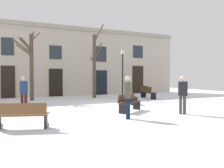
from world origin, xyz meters
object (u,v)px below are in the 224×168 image
Objects in this scene: tree_left_of_center at (95,64)px; person_crossing_plaza at (183,93)px; bench_near_lamp at (130,96)px; person_near_bench at (128,95)px; bench_near_center_tree at (129,102)px; tree_center at (31,63)px; streetlamp at (123,68)px; litter_bin at (144,90)px; bench_facing_shops at (147,92)px; person_strolling at (24,91)px; bench_back_to_back_right at (22,115)px.

person_crossing_plaza is (0.60, -9.07, -1.71)m from tree_left_of_center.
bench_near_lamp is 5.20m from person_near_bench.
person_near_bench is at bearing -156.07° from bench_near_center_tree.
tree_center reaches higher than person_near_bench.
streetlamp reaches higher than person_near_bench.
litter_bin is (9.73, 0.38, -2.18)m from tree_center.
bench_facing_shops is 9.37m from person_strolling.
tree_center is 7.35m from bench_near_lamp.
person_strolling is (-10.66, -4.78, 0.53)m from litter_bin.
bench_back_to_back_right is at bearing -135.36° from streetlamp.
bench_near_lamp is at bearing 23.78° from bench_near_center_tree.
tree_left_of_center is 2.22m from streetlamp.
litter_bin is 0.50× the size of bench_near_center_tree.
bench_facing_shops is at bearing -157.90° from person_strolling.
bench_near_center_tree is at bearing 147.10° from bench_facing_shops.
streetlamp is (1.99, -0.95, -0.30)m from tree_left_of_center.
bench_facing_shops is at bearing -33.22° from tree_left_of_center.
bench_near_lamp is 1.00× the size of person_near_bench.
tree_left_of_center reaches higher than streetlamp.
bench_near_lamp is at bearing -172.46° from person_near_bench.
tree_center is 9.98m from litter_bin.
bench_facing_shops is 1.13× the size of person_near_bench.
litter_bin is at bearing -20.37° from bench_facing_shops.
litter_bin is 10.47m from person_crossing_plaza.
person_crossing_plaza reaches higher than bench_facing_shops.
tree_left_of_center is 7.04× the size of litter_bin.
person_crossing_plaza is at bearing 127.77° from person_near_bench.
tree_center is at bearing 171.58° from streetlamp.
litter_bin is at bearing 24.72° from streetlamp.
bench_facing_shops is 1.14× the size of person_strolling.
person_near_bench is 2.81m from person_crossing_plaza.
person_near_bench reaches higher than person_strolling.
tree_center reaches higher than person_strolling.
person_near_bench reaches higher than bench_near_lamp.
person_strolling is at bearing -101.86° from tree_center.
tree_center is at bearing -177.78° from litter_bin.
litter_bin is 6.71m from bench_near_lamp.
person_near_bench reaches higher than bench_back_to_back_right.
person_crossing_plaza is at bearing -99.71° from streetlamp.
bench_near_lamp is (-4.46, -5.02, 0.03)m from litter_bin.
tree_left_of_center is 3.52× the size of bench_near_center_tree.
tree_left_of_center reaches higher than person_near_bench.
tree_left_of_center is at bearing 124.08° from person_crossing_plaza.
bench_near_lamp is at bearing -173.08° from person_strolling.
person_crossing_plaza is (0.08, -4.48, 0.51)m from bench_near_lamp.
streetlamp reaches higher than bench_facing_shops.
bench_facing_shops is (1.45, -1.31, -1.89)m from streetlamp.
person_strolling is at bearing -156.07° from streetlamp.
streetlamp is 2.71m from bench_facing_shops.
bench_back_to_back_right reaches higher than litter_bin.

